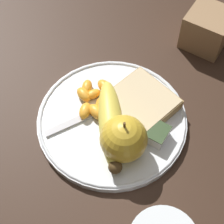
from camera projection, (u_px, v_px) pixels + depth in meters
The scene contains 17 objects.
ground_plane at pixel (112, 122), 0.62m from camera, with size 3.00×3.00×0.00m, color #332116.
plate at pixel (112, 120), 0.62m from camera, with size 0.25×0.25×0.01m.
apple at pixel (124, 139), 0.55m from camera, with size 0.07×0.07×0.08m.
banana at pixel (111, 125), 0.59m from camera, with size 0.13×0.15×0.04m.
bread_slice at pixel (141, 102), 0.62m from camera, with size 0.12×0.12×0.02m.
fork at pixel (109, 106), 0.62m from camera, with size 0.12×0.18×0.00m.
jam_packet at pixel (153, 132), 0.59m from camera, with size 0.05×0.04×0.02m.
orange_segment_0 at pixel (105, 87), 0.64m from camera, with size 0.04×0.03×0.02m.
orange_segment_1 at pixel (104, 98), 0.63m from camera, with size 0.03×0.03×0.02m.
orange_segment_2 at pixel (96, 112), 0.61m from camera, with size 0.04×0.03×0.02m.
orange_segment_3 at pixel (102, 104), 0.62m from camera, with size 0.03×0.04×0.02m.
orange_segment_4 at pixel (85, 111), 0.61m from camera, with size 0.03×0.04×0.02m.
orange_segment_5 at pixel (87, 87), 0.64m from camera, with size 0.03×0.03×0.02m.
orange_segment_6 at pixel (103, 115), 0.61m from camera, with size 0.04×0.04×0.02m.
orange_segment_7 at pixel (93, 94), 0.63m from camera, with size 0.03×0.03×0.02m.
orange_segment_8 at pixel (84, 95), 0.63m from camera, with size 0.04×0.03×0.02m.
condiment_caddy at pixel (207, 29), 0.69m from camera, with size 0.08×0.08×0.07m.
Camera 1 is at (-0.17, 0.28, 0.53)m, focal length 60.00 mm.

